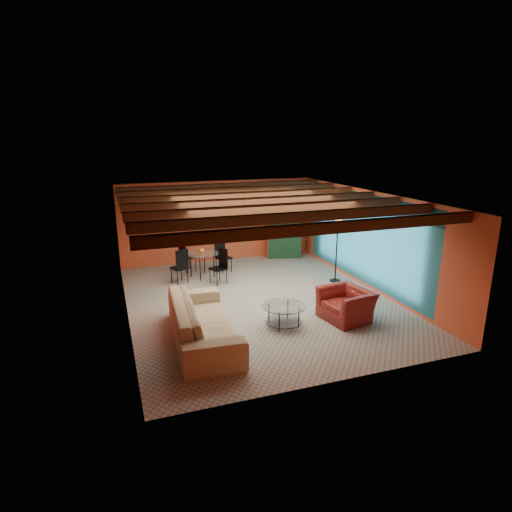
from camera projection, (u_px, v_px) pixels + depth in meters
name	position (u px, v px, depth m)	size (l,w,h in m)	color
room	(257.00, 210.00, 10.50)	(6.52, 8.01, 2.71)	gray
sofa	(203.00, 321.00, 8.77)	(3.02, 1.18, 0.88)	tan
armchair	(346.00, 305.00, 9.83)	(1.12, 0.97, 0.73)	maroon
coffee_table	(284.00, 315.00, 9.52)	(0.98, 0.98, 0.50)	white
dining_table	(202.00, 260.00, 12.75)	(2.00, 2.00, 1.04)	silver
armoire	(282.00, 229.00, 14.84)	(1.11, 0.55, 1.95)	maroon
floor_lamp	(337.00, 249.00, 12.27)	(0.39, 0.39, 1.95)	black
ceiling_fan	(259.00, 210.00, 10.40)	(1.50, 1.50, 0.44)	#472614
painting	(192.00, 214.00, 13.89)	(1.05, 0.03, 0.65)	black
potted_plant	(283.00, 195.00, 14.51)	(0.42, 0.36, 0.47)	#26661E
vase	(202.00, 241.00, 12.58)	(0.17, 0.17, 0.18)	orange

